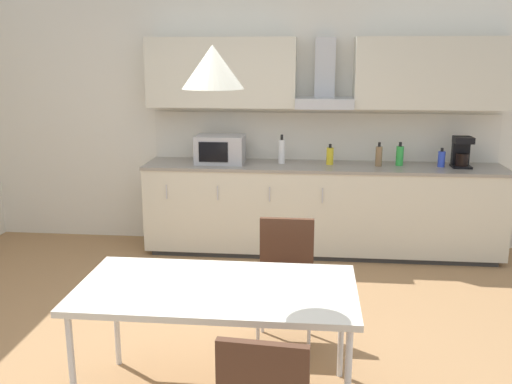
{
  "coord_description": "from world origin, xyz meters",
  "views": [
    {
      "loc": [
        0.7,
        -3.45,
        1.99
      ],
      "look_at": [
        0.3,
        0.58,
        1.0
      ],
      "focal_mm": 40.0,
      "sensor_mm": 36.0,
      "label": 1
    }
  ],
  "objects_px": {
    "bottle_white": "(282,151)",
    "dining_table": "(217,294)",
    "bottle_blue": "(441,159)",
    "chair_far_right": "(286,269)",
    "microwave": "(220,149)",
    "coffee_maker": "(461,152)",
    "bottle_brown": "(379,156)",
    "bottle_green": "(400,155)",
    "bottle_yellow": "(330,156)",
    "pendant_lamp": "(213,67)"
  },
  "relations": [
    {
      "from": "dining_table",
      "to": "chair_far_right",
      "type": "height_order",
      "value": "chair_far_right"
    },
    {
      "from": "chair_far_right",
      "to": "microwave",
      "type": "bearing_deg",
      "value": 111.89
    },
    {
      "from": "bottle_brown",
      "to": "microwave",
      "type": "bearing_deg",
      "value": 179.95
    },
    {
      "from": "microwave",
      "to": "bottle_blue",
      "type": "xyz_separation_m",
      "value": [
        2.18,
        0.02,
        -0.06
      ]
    },
    {
      "from": "coffee_maker",
      "to": "bottle_white",
      "type": "relative_size",
      "value": 1.03
    },
    {
      "from": "microwave",
      "to": "bottle_white",
      "type": "xyz_separation_m",
      "value": [
        0.62,
        0.05,
        -0.02
      ]
    },
    {
      "from": "microwave",
      "to": "chair_far_right",
      "type": "bearing_deg",
      "value": -68.11
    },
    {
      "from": "microwave",
      "to": "bottle_white",
      "type": "bearing_deg",
      "value": 4.36
    },
    {
      "from": "bottle_green",
      "to": "pendant_lamp",
      "type": "height_order",
      "value": "pendant_lamp"
    },
    {
      "from": "bottle_green",
      "to": "dining_table",
      "type": "bearing_deg",
      "value": -116.73
    },
    {
      "from": "microwave",
      "to": "bottle_brown",
      "type": "bearing_deg",
      "value": -0.05
    },
    {
      "from": "bottle_brown",
      "to": "bottle_white",
      "type": "xyz_separation_m",
      "value": [
        -0.96,
        0.05,
        0.02
      ]
    },
    {
      "from": "bottle_yellow",
      "to": "chair_far_right",
      "type": "relative_size",
      "value": 0.24
    },
    {
      "from": "microwave",
      "to": "dining_table",
      "type": "height_order",
      "value": "microwave"
    },
    {
      "from": "bottle_brown",
      "to": "bottle_green",
      "type": "relative_size",
      "value": 1.01
    },
    {
      "from": "bottle_yellow",
      "to": "pendant_lamp",
      "type": "bearing_deg",
      "value": -104.27
    },
    {
      "from": "chair_far_right",
      "to": "pendant_lamp",
      "type": "relative_size",
      "value": 2.72
    },
    {
      "from": "coffee_maker",
      "to": "chair_far_right",
      "type": "relative_size",
      "value": 0.34
    },
    {
      "from": "bottle_green",
      "to": "microwave",
      "type": "bearing_deg",
      "value": -178.35
    },
    {
      "from": "bottle_brown",
      "to": "pendant_lamp",
      "type": "bearing_deg",
      "value": -113.53
    },
    {
      "from": "bottle_white",
      "to": "coffee_maker",
      "type": "bearing_deg",
      "value": -0.68
    },
    {
      "from": "bottle_brown",
      "to": "bottle_white",
      "type": "distance_m",
      "value": 0.96
    },
    {
      "from": "bottle_blue",
      "to": "bottle_white",
      "type": "relative_size",
      "value": 0.64
    },
    {
      "from": "bottle_green",
      "to": "pendant_lamp",
      "type": "xyz_separation_m",
      "value": [
        -1.37,
        -2.73,
        0.91
      ]
    },
    {
      "from": "bottle_blue",
      "to": "dining_table",
      "type": "distance_m",
      "value": 3.24
    },
    {
      "from": "microwave",
      "to": "chair_far_right",
      "type": "relative_size",
      "value": 0.55
    },
    {
      "from": "bottle_white",
      "to": "dining_table",
      "type": "height_order",
      "value": "bottle_white"
    },
    {
      "from": "pendant_lamp",
      "to": "dining_table",
      "type": "bearing_deg",
      "value": 180.0
    },
    {
      "from": "chair_far_right",
      "to": "bottle_blue",
      "type": "bearing_deg",
      "value": 53.45
    },
    {
      "from": "coffee_maker",
      "to": "dining_table",
      "type": "xyz_separation_m",
      "value": [
        -1.96,
        -2.71,
        -0.38
      ]
    },
    {
      "from": "dining_table",
      "to": "chair_far_right",
      "type": "bearing_deg",
      "value": 65.88
    },
    {
      "from": "bottle_yellow",
      "to": "chair_far_right",
      "type": "height_order",
      "value": "bottle_yellow"
    },
    {
      "from": "bottle_green",
      "to": "bottle_yellow",
      "type": "relative_size",
      "value": 1.13
    },
    {
      "from": "bottle_yellow",
      "to": "microwave",
      "type": "bearing_deg",
      "value": -178.18
    },
    {
      "from": "coffee_maker",
      "to": "microwave",
      "type": "bearing_deg",
      "value": -179.36
    },
    {
      "from": "microwave",
      "to": "chair_far_right",
      "type": "xyz_separation_m",
      "value": [
        0.76,
        -1.89,
        -0.52
      ]
    },
    {
      "from": "microwave",
      "to": "bottle_brown",
      "type": "xyz_separation_m",
      "value": [
        1.58,
        -0.0,
        -0.04
      ]
    },
    {
      "from": "bottle_brown",
      "to": "coffee_maker",
      "type": "bearing_deg",
      "value": 2.01
    },
    {
      "from": "bottle_white",
      "to": "pendant_lamp",
      "type": "height_order",
      "value": "pendant_lamp"
    },
    {
      "from": "bottle_blue",
      "to": "chair_far_right",
      "type": "bearing_deg",
      "value": -126.55
    },
    {
      "from": "bottle_yellow",
      "to": "dining_table",
      "type": "xyz_separation_m",
      "value": [
        -0.69,
        -2.71,
        -0.32
      ]
    },
    {
      "from": "bottle_brown",
      "to": "bottle_yellow",
      "type": "bearing_deg",
      "value": 175.63
    },
    {
      "from": "bottle_blue",
      "to": "pendant_lamp",
      "type": "bearing_deg",
      "value": -123.27
    },
    {
      "from": "coffee_maker",
      "to": "dining_table",
      "type": "bearing_deg",
      "value": -125.88
    },
    {
      "from": "dining_table",
      "to": "bottle_brown",
      "type": "bearing_deg",
      "value": 66.47
    },
    {
      "from": "bottle_brown",
      "to": "dining_table",
      "type": "xyz_separation_m",
      "value": [
        -1.17,
        -2.68,
        -0.33
      ]
    },
    {
      "from": "bottle_blue",
      "to": "bottle_green",
      "type": "bearing_deg",
      "value": 175.57
    },
    {
      "from": "bottle_blue",
      "to": "pendant_lamp",
      "type": "relative_size",
      "value": 0.58
    },
    {
      "from": "microwave",
      "to": "bottle_white",
      "type": "relative_size",
      "value": 1.65
    },
    {
      "from": "coffee_maker",
      "to": "bottle_green",
      "type": "bearing_deg",
      "value": 177.54
    }
  ]
}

